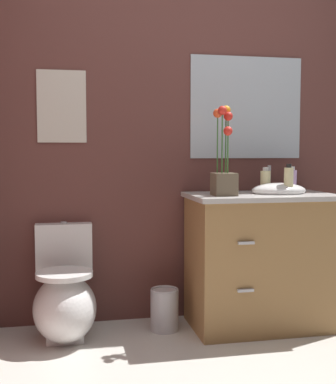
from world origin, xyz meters
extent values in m
cube|color=brown|center=(0.20, 1.48, 1.25)|extent=(4.42, 0.05, 2.50)
ellipsoid|color=white|center=(-0.84, 1.13, 0.20)|extent=(0.38, 0.48, 0.40)
cube|color=white|center=(-0.84, 1.18, 0.09)|extent=(0.22, 0.26, 0.18)
cube|color=white|center=(-0.84, 1.42, 0.52)|extent=(0.36, 0.13, 0.32)
cylinder|color=white|center=(-0.84, 1.11, 0.42)|extent=(0.34, 0.34, 0.03)
cylinder|color=#B7B7BC|center=(-0.84, 1.42, 0.68)|extent=(0.04, 0.04, 0.02)
cube|color=#9E7242|center=(0.42, 1.15, 0.42)|extent=(0.90, 0.52, 0.84)
cube|color=#BCB7B2|center=(0.42, 1.15, 0.86)|extent=(0.94, 0.56, 0.03)
ellipsoid|color=white|center=(0.54, 1.15, 0.89)|extent=(0.36, 0.26, 0.10)
cylinder|color=#B7B7BC|center=(0.54, 1.31, 0.96)|extent=(0.02, 0.02, 0.18)
cube|color=#B7B7BC|center=(0.22, 0.88, 0.61)|extent=(0.10, 0.02, 0.02)
cube|color=#B7B7BC|center=(0.22, 0.88, 0.32)|extent=(0.10, 0.02, 0.02)
cube|color=brown|center=(0.14, 1.08, 0.94)|extent=(0.14, 0.14, 0.14)
cylinder|color=#386B2D|center=(0.17, 1.08, 1.19)|extent=(0.01, 0.01, 0.35)
sphere|color=red|center=(0.17, 1.08, 1.36)|extent=(0.06, 0.06, 0.06)
cylinder|color=#386B2D|center=(0.16, 1.11, 1.21)|extent=(0.01, 0.01, 0.39)
sphere|color=orange|center=(0.16, 1.11, 1.40)|extent=(0.06, 0.06, 0.06)
cylinder|color=#386B2D|center=(0.10, 1.09, 1.20)|extent=(0.01, 0.01, 0.37)
sphere|color=#EA4C23|center=(0.10, 1.09, 1.38)|extent=(0.06, 0.06, 0.06)
cylinder|color=#386B2D|center=(0.12, 1.05, 1.20)|extent=(0.01, 0.01, 0.38)
sphere|color=red|center=(0.12, 1.05, 1.39)|extent=(0.06, 0.06, 0.06)
cylinder|color=#386B2D|center=(0.15, 1.04, 1.14)|extent=(0.01, 0.01, 0.26)
sphere|color=red|center=(0.15, 1.04, 1.27)|extent=(0.06, 0.06, 0.06)
cylinder|color=beige|center=(0.47, 1.22, 0.95)|extent=(0.07, 0.07, 0.15)
cylinder|color=silver|center=(0.47, 1.22, 1.03)|extent=(0.04, 0.04, 0.02)
cylinder|color=#B28CBF|center=(0.65, 1.18, 0.95)|extent=(0.06, 0.06, 0.15)
cylinder|color=#B7B7BC|center=(0.65, 1.18, 1.04)|extent=(0.03, 0.03, 0.02)
cylinder|color=beige|center=(0.57, 1.08, 0.96)|extent=(0.06, 0.06, 0.17)
cylinder|color=black|center=(0.57, 1.08, 1.06)|extent=(0.03, 0.03, 0.02)
cylinder|color=#B7B7BC|center=(-0.21, 1.20, 0.13)|extent=(0.18, 0.18, 0.26)
torus|color=#B7B7BC|center=(-0.21, 1.20, 0.27)|extent=(0.18, 0.18, 0.01)
cube|color=beige|center=(-0.84, 1.45, 1.44)|extent=(0.31, 0.01, 0.46)
cube|color=#B2BCC6|center=(0.42, 1.45, 1.45)|extent=(0.80, 0.01, 0.70)
camera|label=1|loc=(-0.83, -1.93, 1.14)|focal=47.60mm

